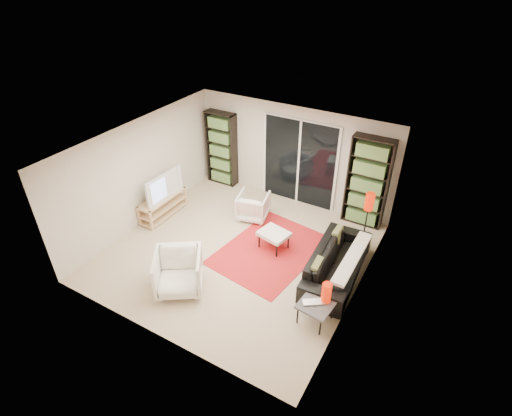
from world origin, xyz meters
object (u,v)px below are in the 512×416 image
object	(u,v)px
armchair_front	(179,272)
sofa	(337,263)
bookshelf_left	(222,149)
floor_lamp	(368,208)
tv_stand	(163,205)
side_table	(316,306)
bookshelf_right	(367,183)
ottoman	(274,234)
armchair_back	(253,206)

from	to	relation	value
armchair_front	sofa	bearing A→B (deg)	2.75
bookshelf_left	armchair_front	world-z (taller)	bookshelf_left
bookshelf_left	floor_lamp	world-z (taller)	bookshelf_left
bookshelf_left	armchair_front	bearing A→B (deg)	-67.45
tv_stand	side_table	world-z (taller)	tv_stand
floor_lamp	tv_stand	bearing A→B (deg)	-166.01
bookshelf_right	ottoman	xyz separation A→B (m)	(-1.32, -1.86, -0.70)
bookshelf_right	armchair_back	bearing A→B (deg)	-154.49
bookshelf_right	armchair_back	world-z (taller)	bookshelf_right
ottoman	armchair_back	bearing A→B (deg)	140.89
armchair_front	side_table	bearing A→B (deg)	-21.93
bookshelf_left	side_table	world-z (taller)	bookshelf_left
armchair_back	floor_lamp	xyz separation A→B (m)	(2.58, 0.15, 0.71)
floor_lamp	side_table	bearing A→B (deg)	-92.35
armchair_back	ottoman	bearing A→B (deg)	127.83
bookshelf_left	floor_lamp	bearing A→B (deg)	-12.73
bookshelf_right	bookshelf_left	bearing A→B (deg)	180.00
bookshelf_right	armchair_back	size ratio (longest dim) A/B	3.03
bookshelf_left	armchair_back	world-z (taller)	bookshelf_left
tv_stand	armchair_back	bearing A→B (deg)	27.09
armchair_back	armchair_front	world-z (taller)	armchair_front
bookshelf_left	sofa	distance (m)	4.50
bookshelf_right	armchair_back	xyz separation A→B (m)	(-2.27, -1.08, -0.74)
bookshelf_right	floor_lamp	distance (m)	0.99
side_table	floor_lamp	world-z (taller)	floor_lamp
tv_stand	ottoman	world-z (taller)	tv_stand
bookshelf_right	armchair_front	size ratio (longest dim) A/B	2.44
ottoman	side_table	distance (m)	2.08
armchair_back	floor_lamp	world-z (taller)	floor_lamp
ottoman	bookshelf_left	bearing A→B (deg)	143.72
ottoman	armchair_front	bearing A→B (deg)	-116.42
ottoman	sofa	bearing A→B (deg)	-5.85
armchair_front	side_table	xyz separation A→B (m)	(2.49, 0.52, -0.03)
tv_stand	sofa	xyz separation A→B (m)	(4.29, 0.05, 0.05)
ottoman	side_table	world-z (taller)	same
bookshelf_right	floor_lamp	xyz separation A→B (m)	(0.31, -0.94, -0.02)
sofa	floor_lamp	size ratio (longest dim) A/B	1.60
side_table	bookshelf_right	bearing A→B (deg)	93.69
side_table	floor_lamp	size ratio (longest dim) A/B	0.44
tv_stand	armchair_front	world-z (taller)	armchair_front
ottoman	floor_lamp	bearing A→B (deg)	29.48
bookshelf_left	floor_lamp	xyz separation A→B (m)	(4.16, -0.94, 0.05)
armchair_front	floor_lamp	world-z (taller)	floor_lamp
sofa	armchair_front	bearing A→B (deg)	123.01
sofa	armchair_back	size ratio (longest dim) A/B	3.12
tv_stand	sofa	size ratio (longest dim) A/B	0.61
bookshelf_right	side_table	xyz separation A→B (m)	(0.21, -3.26, -0.69)
bookshelf_left	armchair_front	size ratio (longest dim) A/B	2.27
bookshelf_left	sofa	world-z (taller)	bookshelf_left
sofa	ottoman	bearing A→B (deg)	80.63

